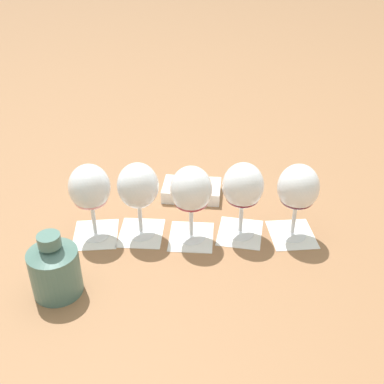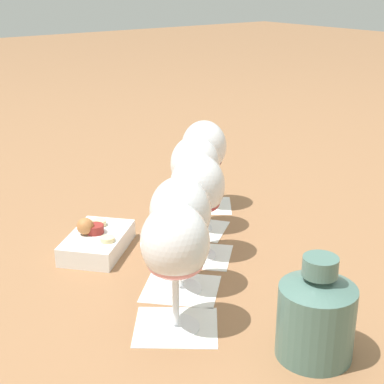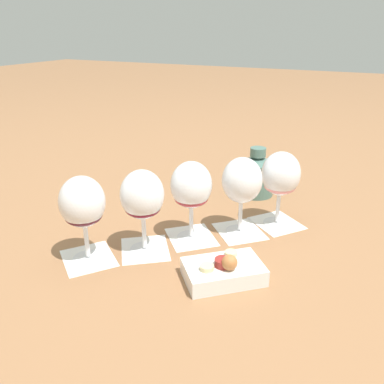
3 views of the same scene
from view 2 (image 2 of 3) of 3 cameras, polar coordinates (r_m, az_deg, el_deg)
name	(u,v)px [view 2 (image 2 of 3)]	position (r m, az deg, el deg)	size (l,w,h in m)	color
ground_plane	(193,255)	(1.08, 0.10, -6.16)	(8.00, 8.00, 0.00)	#936642
tasting_card_0	(176,327)	(0.87, -1.56, -12.92)	(0.16, 0.16, 0.00)	white
tasting_card_1	(181,288)	(0.97, -1.08, -9.33)	(0.16, 0.16, 0.00)	white
tasting_card_2	(197,255)	(1.07, 0.51, -6.14)	(0.16, 0.16, 0.00)	white
tasting_card_3	(195,228)	(1.18, 0.29, -3.54)	(0.16, 0.16, 0.00)	white
tasting_card_4	(204,205)	(1.30, 1.13, -1.30)	(0.16, 0.16, 0.00)	white
wine_glass_0	(175,247)	(0.81, -1.65, -5.39)	(0.10, 0.10, 0.19)	white
wine_glass_1	(180,216)	(0.91, -1.14, -2.38)	(0.10, 0.10, 0.19)	white
wine_glass_2	(197,190)	(1.02, 0.53, 0.24)	(0.10, 0.10, 0.19)	white
wine_glass_3	(195,168)	(1.14, 0.31, 2.33)	(0.10, 0.10, 0.19)	white
wine_glass_4	(204,150)	(1.26, 1.17, 4.09)	(0.10, 0.10, 0.19)	white
ceramic_vase	(316,314)	(0.80, 11.96, -11.49)	(0.10, 0.10, 0.15)	#4C7066
snack_dish	(97,241)	(1.10, -9.21, -4.70)	(0.18, 0.18, 0.07)	white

